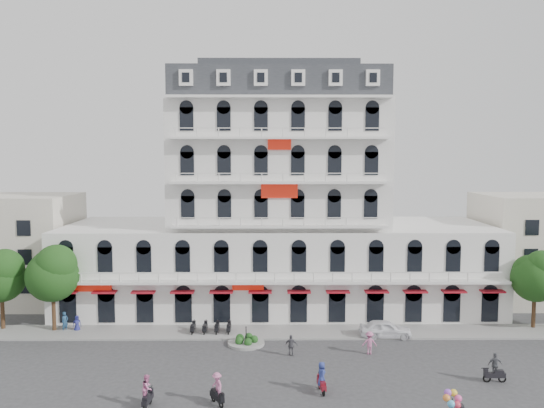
{
  "coord_description": "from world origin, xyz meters",
  "views": [
    {
      "loc": [
        -1.06,
        -38.68,
        16.28
      ],
      "look_at": [
        -0.72,
        10.0,
        11.89
      ],
      "focal_mm": 35.0,
      "sensor_mm": 36.0,
      "label": 1
    }
  ],
  "objects": [
    {
      "name": "ground",
      "position": [
        0.0,
        0.0,
        0.0
      ],
      "size": [
        120.0,
        120.0,
        0.0
      ],
      "primitive_type": "plane",
      "color": "#38383A",
      "rests_on": "ground"
    },
    {
      "name": "parked_scooter_row",
      "position": [
        -6.35,
        8.8,
        0.0
      ],
      "size": [
        4.4,
        1.8,
        1.1
      ],
      "primitive_type": null,
      "color": "black",
      "rests_on": "ground"
    },
    {
      "name": "traffic_island",
      "position": [
        -3.0,
        6.0,
        0.26
      ],
      "size": [
        3.2,
        3.2,
        1.6
      ],
      "color": "gray",
      "rests_on": "ground"
    },
    {
      "name": "pedestrian_left",
      "position": [
        -18.88,
        9.5,
        0.76
      ],
      "size": [
        0.87,
        0.72,
        1.53
      ],
      "primitive_type": "imported",
      "rotation": [
        0.0,
        0.0,
        0.36
      ],
      "color": "navy",
      "rests_on": "ground"
    },
    {
      "name": "rider_center",
      "position": [
        -4.44,
        -5.18,
        1.16
      ],
      "size": [
        1.14,
        1.5,
        2.2
      ],
      "rotation": [
        0.0,
        0.0,
        5.28
      ],
      "color": "black",
      "rests_on": "ground"
    },
    {
      "name": "rider_northeast",
      "position": [
        15.29,
        -1.85,
        1.09
      ],
      "size": [
        1.7,
        0.45,
        2.21
      ],
      "rotation": [
        0.0,
        0.0,
        3.12
      ],
      "color": "black",
      "rests_on": "ground"
    },
    {
      "name": "pedestrian_mid",
      "position": [
        0.8,
        3.36,
        0.88
      ],
      "size": [
        1.05,
        0.48,
        1.76
      ],
      "primitive_type": "imported",
      "rotation": [
        0.0,
        0.0,
        3.09
      ],
      "color": "#4E4E54",
      "rests_on": "ground"
    },
    {
      "name": "flank_building_west",
      "position": [
        -30.0,
        20.0,
        6.0
      ],
      "size": [
        14.0,
        10.0,
        12.0
      ],
      "primitive_type": "cube",
      "color": "beige",
      "rests_on": "ground"
    },
    {
      "name": "tree_west_inner",
      "position": [
        -20.95,
        9.48,
        5.68
      ],
      "size": [
        4.76,
        4.76,
        8.25
      ],
      "color": "#382314",
      "rests_on": "ground"
    },
    {
      "name": "pedestrian_right",
      "position": [
        7.28,
        3.74,
        0.95
      ],
      "size": [
        1.23,
        0.72,
        1.89
      ],
      "primitive_type": "imported",
      "rotation": [
        0.0,
        0.0,
        3.13
      ],
      "color": "#C06595",
      "rests_on": "ground"
    },
    {
      "name": "pedestrian_far",
      "position": [
        -20.0,
        9.5,
        0.94
      ],
      "size": [
        0.72,
        0.82,
        1.88
      ],
      "primitive_type": "imported",
      "rotation": [
        0.0,
        0.0,
        1.08
      ],
      "color": "navy",
      "rests_on": "ground"
    },
    {
      "name": "tree_east_inner",
      "position": [
        24.05,
        9.98,
        5.21
      ],
      "size": [
        4.4,
        4.37,
        7.57
      ],
      "color": "#382314",
      "rests_on": "ground"
    },
    {
      "name": "main_building",
      "position": [
        0.0,
        18.0,
        9.96
      ],
      "size": [
        45.0,
        15.0,
        25.8
      ],
      "color": "silver",
      "rests_on": "ground"
    },
    {
      "name": "tree_west_outer",
      "position": [
        -25.95,
        9.98,
        5.35
      ],
      "size": [
        4.5,
        4.48,
        7.76
      ],
      "color": "#382314",
      "rests_on": "ground"
    },
    {
      "name": "parked_car",
      "position": [
        9.49,
        7.73,
        0.79
      ],
      "size": [
        4.68,
        1.98,
        1.58
      ],
      "primitive_type": "imported",
      "rotation": [
        0.0,
        0.0,
        1.55
      ],
      "color": "white",
      "rests_on": "ground"
    },
    {
      "name": "sidewalk",
      "position": [
        0.0,
        9.0,
        0.08
      ],
      "size": [
        53.0,
        4.0,
        0.16
      ],
      "primitive_type": "cube",
      "color": "gray",
      "rests_on": "ground"
    },
    {
      "name": "flank_building_east",
      "position": [
        30.0,
        20.0,
        6.0
      ],
      "size": [
        14.0,
        10.0,
        12.0
      ],
      "primitive_type": "cube",
      "color": "beige",
      "rests_on": "ground"
    },
    {
      "name": "rider_east",
      "position": [
        2.61,
        -3.4,
        1.09
      ],
      "size": [
        0.66,
        1.7,
        2.18
      ],
      "rotation": [
        0.0,
        0.0,
        1.72
      ],
      "color": "maroon",
      "rests_on": "ground"
    },
    {
      "name": "rider_southwest",
      "position": [
        -8.91,
        -5.56,
        1.15
      ],
      "size": [
        0.75,
        1.7,
        2.24
      ],
      "rotation": [
        0.0,
        0.0,
        1.48
      ],
      "color": "black",
      "rests_on": "ground"
    }
  ]
}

